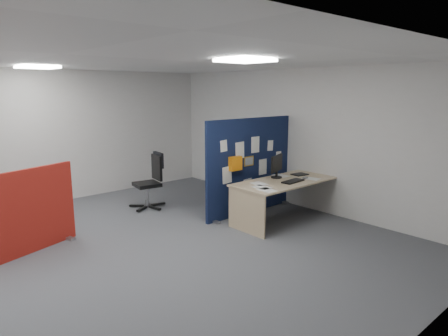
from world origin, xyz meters
TOP-DOWN VIEW (x-y plane):
  - floor at (0.00, 0.00)m, footprint 9.00×9.00m
  - ceiling at (0.00, 0.00)m, footprint 9.00×7.00m
  - wall_front at (0.00, -3.50)m, footprint 9.00×0.02m
  - wall_right at (4.50, 0.00)m, footprint 0.02×7.00m
  - ceiling_lights at (0.33, 0.67)m, footprint 4.10×4.10m
  - navy_divider at (3.47, 0.31)m, footprint 2.17×0.30m
  - main_desk at (3.58, -0.40)m, footprint 1.99×0.89m
  - monitor_main at (3.61, -0.20)m, footprint 0.46×0.20m
  - keyboard at (3.58, -0.61)m, footprint 0.46×0.22m
  - mouse at (3.95, -0.59)m, footprint 0.11×0.08m
  - paper_tray at (4.14, -0.32)m, footprint 0.31×0.26m
  - red_divider at (-0.31, 1.02)m, footprint 1.55×0.56m
  - office_chair at (2.25, 1.82)m, footprint 0.70×0.70m
  - desk_papers at (3.31, -0.47)m, footprint 1.46×0.87m

SIDE VIEW (x-z plane):
  - floor at x=0.00m, z-range 0.00..0.00m
  - main_desk at x=3.58m, z-range 0.20..0.93m
  - red_divider at x=-0.31m, z-range -0.01..1.20m
  - office_chair at x=2.25m, z-range 0.07..1.14m
  - desk_papers at x=3.31m, z-range 0.73..0.73m
  - paper_tray at x=4.14m, z-range 0.73..0.74m
  - keyboard at x=3.58m, z-range 0.73..0.75m
  - mouse at x=3.95m, z-range 0.73..0.76m
  - navy_divider at x=3.47m, z-range 0.00..1.78m
  - monitor_main at x=3.61m, z-range 0.75..1.17m
  - wall_front at x=0.00m, z-range 0.00..2.70m
  - wall_right at x=4.50m, z-range 0.00..2.70m
  - ceiling_lights at x=0.33m, z-range 2.65..2.69m
  - ceiling at x=0.00m, z-range 2.69..2.71m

